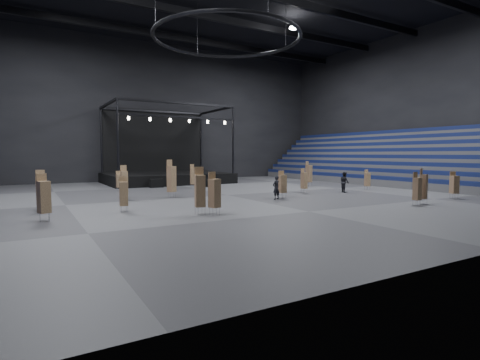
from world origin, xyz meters
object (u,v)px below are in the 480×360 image
chair_stack_0 (423,186)px  chair_stack_9 (124,182)px  flight_case_mid (206,183)px  crew_member (345,182)px  chair_stack_1 (454,184)px  chair_stack_12 (171,178)px  chair_stack_15 (119,180)px  chair_stack_3 (304,180)px  man_center (276,188)px  chair_stack_7 (44,196)px  chair_stack_14 (193,176)px  chair_stack_6 (309,173)px  chair_stack_10 (41,190)px  chair_stack_11 (214,192)px  flight_case_right (212,182)px  chair_stack_4 (417,188)px  chair_stack_8 (367,179)px  chair_stack_5 (200,190)px  stage (165,171)px  chair_stack_2 (124,193)px  chair_stack_13 (282,183)px  flight_case_left (156,183)px

chair_stack_0 → chair_stack_9: bearing=125.4°
flight_case_mid → crew_member: crew_member is taller
chair_stack_1 → chair_stack_12: chair_stack_12 is taller
chair_stack_15 → chair_stack_3: bearing=-39.3°
chair_stack_1 → man_center: 13.85m
chair_stack_7 → chair_stack_14: size_ratio=1.02×
chair_stack_6 → chair_stack_10: 26.14m
chair_stack_10 → chair_stack_12: chair_stack_12 is taller
chair_stack_9 → chair_stack_11: size_ratio=1.07×
flight_case_right → chair_stack_11: 20.37m
man_center → chair_stack_14: bearing=-96.1°
chair_stack_0 → chair_stack_4: 1.03m
chair_stack_8 → chair_stack_14: bearing=151.5°
chair_stack_3 → chair_stack_4: size_ratio=0.97×
chair_stack_5 → chair_stack_12: size_ratio=0.90×
chair_stack_9 → chair_stack_3: bearing=-8.9°
chair_stack_5 → chair_stack_12: (1.48, 8.92, 0.13)m
chair_stack_0 → chair_stack_6: 15.16m
stage → chair_stack_3: size_ratio=6.39×
chair_stack_4 → chair_stack_5: (-14.33, 3.77, 0.26)m
chair_stack_2 → chair_stack_8: bearing=12.4°
stage → chair_stack_7: (-14.00, -22.41, -0.15)m
flight_case_mid → chair_stack_10: 18.87m
chair_stack_10 → chair_stack_11: bearing=-37.0°
chair_stack_6 → chair_stack_9: chair_stack_6 is taller
chair_stack_7 → chair_stack_14: chair_stack_7 is taller
chair_stack_9 → chair_stack_13: size_ratio=1.22×
chair_stack_1 → chair_stack_4: size_ratio=0.94×
chair_stack_9 → chair_stack_13: bearing=-23.1°
chair_stack_0 → chair_stack_9: chair_stack_9 is taller
flight_case_right → chair_stack_11: size_ratio=0.42×
chair_stack_4 → chair_stack_8: bearing=58.6°
chair_stack_4 → crew_member: size_ratio=1.20×
chair_stack_9 → chair_stack_12: bearing=-3.7°
flight_case_left → flight_case_mid: 5.11m
flight_case_left → chair_stack_2: 16.49m
stage → chair_stack_12: size_ratio=4.62×
flight_case_mid → chair_stack_14: size_ratio=0.52×
chair_stack_6 → chair_stack_15: bearing=145.8°
chair_stack_0 → crew_member: size_ratio=1.33×
chair_stack_9 → chair_stack_14: bearing=40.7°
chair_stack_15 → crew_member: size_ratio=1.01×
chair_stack_1 → crew_member: 8.66m
flight_case_right → chair_stack_2: (-12.93, -14.71, 0.80)m
flight_case_right → chair_stack_6: size_ratio=0.38×
chair_stack_8 → flight_case_mid: bearing=147.5°
chair_stack_0 → chair_stack_2: 20.06m
flight_case_mid → chair_stack_11: size_ratio=0.51×
chair_stack_0 → flight_case_right: bearing=87.3°
chair_stack_2 → chair_stack_10: bearing=151.0°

